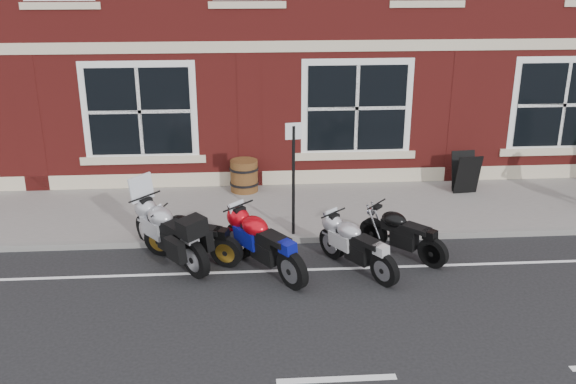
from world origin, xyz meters
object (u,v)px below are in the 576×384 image
object	(u,v)px
barrel_planter	(244,176)
parking_sign	(293,171)
moto_naked_black	(402,231)
a_board_sign	(466,173)
moto_sport_black	(191,234)
moto_sport_silver	(357,244)
moto_sport_red	(265,241)
moto_touring_silver	(170,229)

from	to	relation	value
barrel_planter	parking_sign	distance (m)	2.91
moto_naked_black	parking_sign	xyz separation A→B (m)	(-1.95, 0.87, 0.93)
moto_naked_black	a_board_sign	bearing A→B (deg)	11.47
moto_sport_black	moto_sport_silver	xyz separation A→B (m)	(2.96, -0.61, -0.01)
moto_sport_red	moto_sport_black	distance (m)	1.43
moto_sport_black	parking_sign	size ratio (longest dim) A/B	0.82
moto_touring_silver	moto_sport_red	xyz separation A→B (m)	(1.71, -0.55, -0.04)
moto_sport_black	a_board_sign	world-z (taller)	a_board_sign
moto_touring_silver	a_board_sign	world-z (taller)	moto_touring_silver
moto_sport_silver	moto_sport_black	bearing A→B (deg)	135.53
moto_sport_black	parking_sign	xyz separation A→B (m)	(1.94, 0.79, 0.91)
moto_sport_red	moto_sport_black	bearing A→B (deg)	123.83
moto_sport_black	parking_sign	world-z (taller)	parking_sign
moto_sport_red	moto_sport_silver	bearing A→B (deg)	-37.51
moto_sport_black	moto_sport_silver	distance (m)	3.02
moto_touring_silver	moto_naked_black	world-z (taller)	moto_touring_silver
moto_touring_silver	barrel_planter	size ratio (longest dim) A/B	2.57
moto_touring_silver	moto_sport_red	distance (m)	1.79
moto_sport_black	parking_sign	bearing A→B (deg)	-42.98
moto_touring_silver	barrel_planter	xyz separation A→B (m)	(1.37, 3.36, -0.12)
a_board_sign	parking_sign	size ratio (longest dim) A/B	0.42
moto_naked_black	barrel_planter	distance (m)	4.52
moto_sport_red	moto_sport_black	xyz separation A→B (m)	(-1.33, 0.53, -0.06)
moto_sport_silver	parking_sign	world-z (taller)	parking_sign
moto_sport_black	barrel_planter	bearing A→B (deg)	8.40
moto_touring_silver	a_board_sign	xyz separation A→B (m)	(6.49, 2.91, -0.02)
moto_sport_red	a_board_sign	world-z (taller)	a_board_sign
moto_sport_red	barrel_planter	size ratio (longest dim) A/B	2.58
moto_sport_black	moto_naked_black	size ratio (longest dim) A/B	1.25
moto_sport_black	moto_naked_black	bearing A→B (deg)	-66.34
parking_sign	moto_sport_silver	bearing A→B (deg)	-61.65
barrel_planter	moto_sport_silver	bearing A→B (deg)	-63.80
moto_sport_red	a_board_sign	bearing A→B (deg)	1.34
moto_sport_black	moto_touring_silver	bearing A→B (deg)	111.27
moto_touring_silver	moto_sport_red	size ratio (longest dim) A/B	1.00
parking_sign	moto_sport_black	bearing A→B (deg)	-165.48
moto_sport_silver	moto_naked_black	bearing A→B (deg)	-3.00
moto_touring_silver	moto_sport_silver	world-z (taller)	moto_touring_silver
moto_touring_silver	moto_sport_silver	bearing A→B (deg)	-47.96
a_board_sign	parking_sign	bearing A→B (deg)	-158.93
moto_naked_black	parking_sign	distance (m)	2.33
moto_sport_red	a_board_sign	xyz separation A→B (m)	(4.78, 3.46, 0.01)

